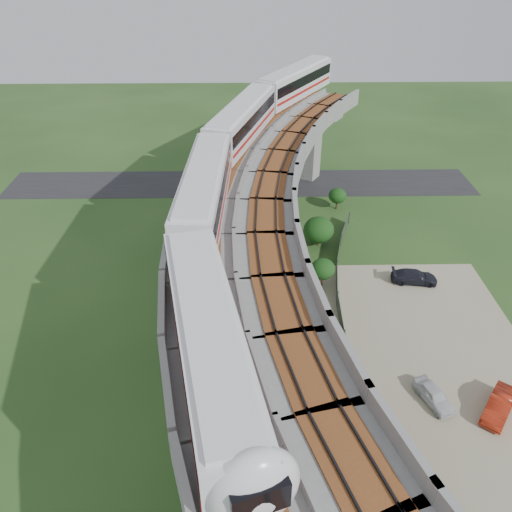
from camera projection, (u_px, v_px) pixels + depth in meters
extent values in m
plane|color=#25441B|center=(238.00, 345.00, 39.93)|extent=(160.00, 160.00, 0.00)
cube|color=gray|center=(419.00, 361.00, 38.46)|extent=(18.00, 26.00, 0.04)
cube|color=#232326|center=(241.00, 183.00, 64.91)|extent=(60.00, 8.00, 0.03)
cube|color=#99968E|center=(311.00, 147.00, 64.23)|extent=(2.86, 2.93, 8.40)
cube|color=#99968E|center=(313.00, 110.00, 61.58)|extent=(7.21, 5.74, 1.20)
cube|color=#99968E|center=(248.00, 233.00, 46.30)|extent=(2.35, 2.51, 8.40)
cube|color=#99968E|center=(248.00, 186.00, 43.65)|extent=(7.31, 3.58, 1.20)
cube|color=#99968E|center=(250.00, 417.00, 28.94)|extent=(2.35, 2.51, 8.40)
cube|color=#99968E|center=(249.00, 358.00, 26.29)|extent=(7.31, 3.58, 1.20)
cube|color=gray|center=(293.00, 116.00, 56.60)|extent=(16.42, 20.91, 0.80)
cube|color=gray|center=(259.00, 103.00, 57.63)|extent=(8.66, 17.08, 1.00)
cube|color=gray|center=(330.00, 113.00, 54.58)|extent=(8.66, 17.08, 1.00)
cube|color=brown|center=(276.00, 109.00, 57.13)|extent=(10.68, 18.08, 0.12)
cube|color=black|center=(276.00, 108.00, 57.06)|extent=(9.69, 17.59, 0.12)
cube|color=brown|center=(312.00, 114.00, 55.57)|extent=(10.68, 18.08, 0.12)
cube|color=black|center=(312.00, 113.00, 55.50)|extent=(9.69, 17.59, 0.12)
cube|color=gray|center=(245.00, 182.00, 42.02)|extent=(11.77, 20.03, 0.80)
cube|color=gray|center=(194.00, 169.00, 42.00)|extent=(3.22, 18.71, 1.00)
cube|color=gray|center=(296.00, 175.00, 41.04)|extent=(3.22, 18.71, 1.00)
cube|color=brown|center=(219.00, 175.00, 42.01)|extent=(5.44, 19.05, 0.12)
cube|color=black|center=(219.00, 174.00, 41.94)|extent=(4.35, 18.88, 0.12)
cube|color=brown|center=(271.00, 178.00, 41.52)|extent=(5.44, 19.05, 0.12)
cube|color=black|center=(271.00, 177.00, 41.45)|extent=(4.35, 18.88, 0.12)
cube|color=gray|center=(245.00, 327.00, 26.81)|extent=(11.77, 20.03, 0.80)
cube|color=gray|center=(162.00, 324.00, 25.70)|extent=(3.22, 18.71, 1.00)
cube|color=gray|center=(323.00, 306.00, 26.92)|extent=(3.22, 18.71, 1.00)
cube|color=brown|center=(203.00, 325.00, 26.24)|extent=(5.44, 19.05, 0.12)
cube|color=black|center=(203.00, 324.00, 26.18)|extent=(4.35, 18.88, 0.12)
cube|color=brown|center=(285.00, 316.00, 26.87)|extent=(5.44, 19.05, 0.12)
cube|color=black|center=(285.00, 314.00, 26.80)|extent=(4.35, 18.88, 0.12)
cube|color=silver|center=(209.00, 345.00, 22.51)|extent=(5.72, 15.23, 3.20)
cube|color=silver|center=(207.00, 316.00, 21.57)|extent=(5.04, 14.39, 0.22)
cube|color=black|center=(209.00, 337.00, 22.26)|extent=(5.66, 14.66, 1.15)
cube|color=#B51812|center=(210.00, 356.00, 22.92)|extent=(5.66, 14.66, 0.30)
cube|color=black|center=(211.00, 367.00, 23.32)|extent=(4.48, 12.87, 0.28)
cube|color=silver|center=(205.00, 192.00, 35.41)|extent=(3.36, 15.10, 3.20)
cube|color=silver|center=(203.00, 170.00, 34.47)|extent=(2.78, 14.33, 0.22)
cube|color=black|center=(204.00, 186.00, 35.16)|extent=(3.39, 14.51, 1.15)
cube|color=#B51812|center=(205.00, 201.00, 35.82)|extent=(3.39, 14.51, 0.30)
cube|color=black|center=(206.00, 210.00, 36.22)|extent=(2.46, 12.82, 0.28)
cube|color=silver|center=(242.00, 121.00, 48.23)|extent=(6.94, 15.14, 3.20)
cube|color=silver|center=(242.00, 104.00, 47.28)|extent=(6.21, 14.26, 0.22)
cube|color=black|center=(242.00, 117.00, 47.98)|extent=(6.82, 14.58, 1.15)
cube|color=#B51812|center=(243.00, 129.00, 48.64)|extent=(6.82, 14.58, 0.30)
cube|color=black|center=(243.00, 136.00, 49.03)|extent=(5.52, 12.75, 0.28)
cube|color=silver|center=(296.00, 82.00, 60.15)|extent=(10.09, 14.22, 3.20)
cube|color=silver|center=(296.00, 68.00, 59.21)|extent=(9.24, 13.30, 0.22)
cube|color=black|center=(296.00, 79.00, 59.91)|extent=(9.83, 13.74, 1.15)
cube|color=#B51812|center=(295.00, 89.00, 60.57)|extent=(9.83, 13.74, 0.30)
cube|color=black|center=(295.00, 95.00, 60.96)|extent=(8.24, 11.88, 0.28)
ellipsoid|color=silver|center=(253.00, 487.00, 16.62)|extent=(3.73, 2.78, 3.64)
cylinder|color=#2D382D|center=(349.00, 218.00, 55.77)|extent=(0.08, 0.08, 1.50)
cube|color=#2D382D|center=(345.00, 228.00, 53.83)|extent=(1.69, 4.77, 1.40)
cylinder|color=#2D382D|center=(341.00, 240.00, 51.86)|extent=(0.08, 0.08, 1.50)
cube|color=#2D382D|center=(339.00, 252.00, 49.86)|extent=(1.23, 4.91, 1.40)
cylinder|color=#2D382D|center=(337.00, 266.00, 47.84)|extent=(0.08, 0.08, 1.50)
cube|color=#2D382D|center=(337.00, 281.00, 45.81)|extent=(0.75, 4.99, 1.40)
cylinder|color=#2D382D|center=(338.00, 298.00, 43.76)|extent=(0.08, 0.08, 1.50)
cube|color=#2D382D|center=(340.00, 316.00, 41.70)|extent=(0.27, 5.04, 1.40)
cylinder|color=#2D382D|center=(344.00, 337.00, 39.64)|extent=(0.08, 0.08, 1.50)
cube|color=#2D382D|center=(350.00, 359.00, 37.59)|extent=(0.27, 5.04, 1.40)
cylinder|color=#2D382D|center=(359.00, 384.00, 35.54)|extent=(0.08, 0.08, 1.50)
cube|color=#2D382D|center=(370.00, 412.00, 33.50)|extent=(0.75, 4.99, 1.40)
cylinder|color=#2D382D|center=(385.00, 443.00, 31.47)|extent=(0.08, 0.08, 1.50)
cube|color=#2D382D|center=(403.00, 479.00, 29.47)|extent=(1.23, 4.91, 1.40)
cylinder|color=#382314|center=(337.00, 205.00, 58.84)|extent=(0.18, 0.18, 1.10)
ellipsoid|color=#163E13|center=(337.00, 196.00, 58.19)|extent=(2.07, 2.07, 1.76)
cylinder|color=#382314|center=(318.00, 241.00, 52.17)|extent=(0.18, 0.18, 0.90)
ellipsoid|color=#163E13|center=(319.00, 230.00, 51.40)|extent=(3.16, 3.16, 2.68)
cylinder|color=#382314|center=(322.00, 280.00, 46.14)|extent=(0.18, 0.18, 1.25)
ellipsoid|color=#163E13|center=(323.00, 269.00, 45.43)|extent=(2.23, 2.23, 1.89)
cylinder|color=#382314|center=(322.00, 341.00, 39.70)|extent=(0.18, 0.18, 0.90)
ellipsoid|color=#163E13|center=(323.00, 329.00, 39.01)|extent=(2.66, 2.66, 2.26)
cylinder|color=#382314|center=(357.00, 431.00, 32.50)|extent=(0.18, 0.18, 1.07)
ellipsoid|color=#163E13|center=(359.00, 417.00, 31.74)|extent=(2.76, 2.76, 2.34)
imported|color=silver|center=(434.00, 395.00, 34.83)|extent=(2.50, 3.76, 1.19)
imported|color=#A4230F|center=(500.00, 405.00, 33.99)|extent=(3.73, 4.14, 1.37)
imported|color=black|center=(414.00, 277.00, 46.58)|extent=(4.42, 2.24, 1.23)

